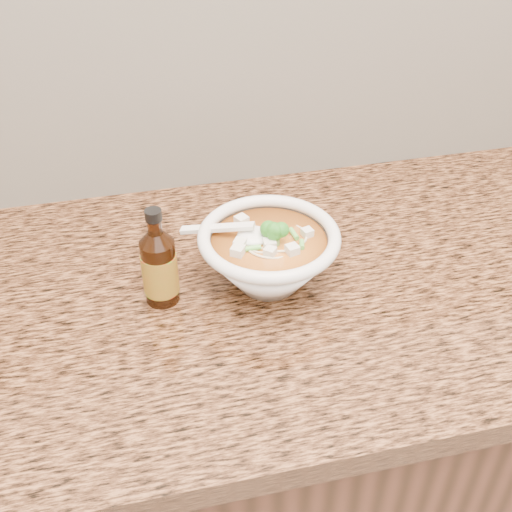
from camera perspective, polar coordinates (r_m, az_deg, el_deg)
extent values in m
cube|color=beige|center=(1.17, 0.94, 17.91)|extent=(4.00, 0.02, 0.50)
cube|color=black|center=(1.37, 3.92, -16.79)|extent=(4.00, 0.65, 0.86)
cube|color=brown|center=(1.04, 4.96, -2.30)|extent=(4.00, 0.68, 0.04)
cylinder|color=white|center=(1.00, 1.11, -2.13)|extent=(0.09, 0.09, 0.01)
torus|color=white|center=(0.95, 1.17, 1.74)|extent=(0.21, 0.21, 0.02)
torus|color=beige|center=(0.97, 1.06, 1.94)|extent=(0.08, 0.08, 0.00)
torus|color=beige|center=(0.95, 0.19, 0.92)|extent=(0.09, 0.09, 0.00)
torus|color=beige|center=(0.97, -0.03, 1.60)|extent=(0.15, 0.15, 0.00)
torus|color=beige|center=(0.97, 1.21, 1.58)|extent=(0.07, 0.07, 0.00)
torus|color=beige|center=(0.96, 1.81, 0.95)|extent=(0.10, 0.10, 0.00)
torus|color=beige|center=(0.94, 0.73, 0.21)|extent=(0.14, 0.14, 0.00)
torus|color=beige|center=(0.96, 0.89, 0.75)|extent=(0.12, 0.12, 0.00)
cube|color=silver|center=(0.96, 2.36, 1.96)|extent=(0.02, 0.02, 0.01)
cube|color=silver|center=(0.96, -1.88, 2.05)|extent=(0.02, 0.02, 0.02)
cube|color=silver|center=(1.00, 1.55, 3.65)|extent=(0.02, 0.02, 0.02)
cube|color=silver|center=(1.00, 0.82, 3.50)|extent=(0.02, 0.02, 0.02)
cube|color=silver|center=(0.97, 1.71, 2.25)|extent=(0.02, 0.02, 0.02)
cube|color=silver|center=(0.95, -1.01, 1.69)|extent=(0.03, 0.03, 0.02)
cube|color=silver|center=(0.93, 4.43, 0.62)|extent=(0.02, 0.02, 0.01)
ellipsoid|color=#196014|center=(0.94, 1.68, 2.05)|extent=(0.04, 0.04, 0.04)
cylinder|color=#64C84D|center=(0.93, 0.76, 0.44)|extent=(0.02, 0.02, 0.01)
cylinder|color=#64C84D|center=(0.93, -2.02, 0.78)|extent=(0.02, 0.02, 0.01)
cylinder|color=#64C84D|center=(0.92, -1.11, 0.11)|extent=(0.02, 0.01, 0.01)
cylinder|color=#64C84D|center=(0.93, 1.63, 0.63)|extent=(0.02, 0.02, 0.01)
ellipsoid|color=white|center=(0.96, -0.26, 1.81)|extent=(0.05, 0.05, 0.02)
cube|color=white|center=(0.96, -3.48, 2.50)|extent=(0.11, 0.06, 0.03)
cylinder|color=#331607|center=(0.95, -8.53, -1.36)|extent=(0.06, 0.06, 0.11)
cylinder|color=#331607|center=(0.90, -9.00, 2.64)|extent=(0.02, 0.02, 0.02)
cylinder|color=black|center=(0.89, -9.12, 3.62)|extent=(0.03, 0.03, 0.02)
cylinder|color=red|center=(0.95, -8.52, -1.46)|extent=(0.06, 0.06, 0.07)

